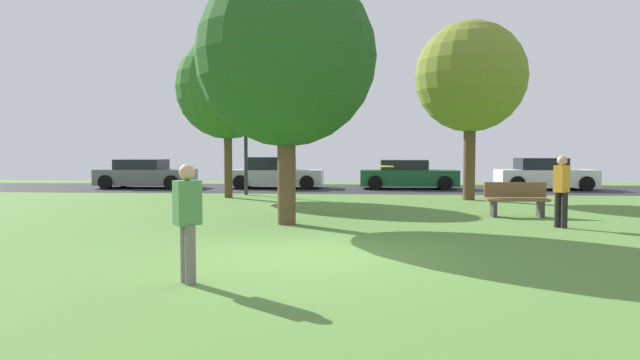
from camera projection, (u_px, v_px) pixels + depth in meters
name	position (u px, v px, depth m)	size (l,w,h in m)	color
ground_plane	(308.00, 255.00, 9.06)	(44.00, 44.00, 0.00)	#547F38
road_strip	(341.00, 189.00, 25.00)	(44.00, 6.40, 0.01)	#28282B
maple_tree_far	(228.00, 88.00, 19.98)	(3.76, 3.76, 5.93)	brown
maple_tree_near	(286.00, 57.00, 12.65)	(4.20, 4.20, 6.02)	brown
oak_tree_right	(470.00, 77.00, 19.07)	(3.87, 3.87, 6.26)	brown
person_thrower	(561.00, 188.00, 12.21)	(0.39, 0.37, 1.62)	black
person_catcher	(188.00, 219.00, 7.07)	(0.39, 0.37, 1.55)	slate
frisbee_disc	(386.00, 166.00, 9.06)	(0.35, 0.35, 0.04)	yellow
parked_car_grey	(145.00, 175.00, 25.42)	(4.34, 2.10, 1.34)	slate
parked_car_silver	(275.00, 174.00, 25.32)	(4.31, 2.06, 1.44)	#B7B7BC
parked_car_green	(407.00, 175.00, 24.88)	(4.37, 2.00, 1.32)	#195633
parked_car_white	(544.00, 175.00, 24.39)	(4.15, 1.97, 1.41)	white
park_bench	(516.00, 199.00, 14.31)	(1.60, 0.45, 0.90)	brown
street_lamp_post	(246.00, 138.00, 21.36)	(0.14, 0.14, 4.50)	#2D2D33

